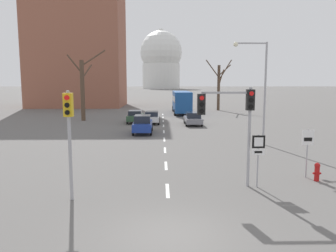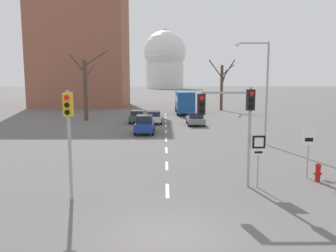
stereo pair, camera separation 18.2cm
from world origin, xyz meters
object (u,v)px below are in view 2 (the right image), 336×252
(traffic_signal_near_left, at_px, (69,124))
(city_bus, at_px, (184,101))
(fire_hydrant, at_px, (318,172))
(sedan_near_right, at_px, (154,117))
(street_lamp_right, at_px, (261,81))
(speed_limit_sign, at_px, (309,145))
(sedan_mid_centre, at_px, (187,105))
(route_sign_post, at_px, (258,152))
(sedan_near_left, at_px, (138,116))
(sedan_far_right, at_px, (195,118))
(traffic_signal_near_right, at_px, (233,112))
(sedan_far_left, at_px, (145,124))

(traffic_signal_near_left, height_order, city_bus, traffic_signal_near_left)
(fire_hydrant, relative_size, sedan_near_right, 0.21)
(fire_hydrant, height_order, street_lamp_right, street_lamp_right)
(fire_hydrant, relative_size, city_bus, 0.09)
(speed_limit_sign, relative_size, street_lamp_right, 0.32)
(city_bus, bearing_deg, sedan_mid_centre, 83.37)
(route_sign_post, relative_size, sedan_near_left, 0.60)
(traffic_signal_near_left, relative_size, sedan_far_right, 1.01)
(fire_hydrant, bearing_deg, city_bus, 97.13)
(sedan_near_left, distance_m, sedan_near_right, 2.16)
(sedan_far_right, bearing_deg, speed_limit_sign, -79.92)
(traffic_signal_near_right, distance_m, fire_hydrant, 5.47)
(traffic_signal_near_right, relative_size, city_bus, 0.43)
(sedan_near_left, height_order, sedan_near_right, sedan_near_left)
(traffic_signal_near_right, height_order, route_sign_post, traffic_signal_near_right)
(sedan_far_left, bearing_deg, speed_limit_sign, -58.37)
(sedan_mid_centre, bearing_deg, sedan_near_left, -110.26)
(traffic_signal_near_left, xyz_separation_m, sedan_near_left, (0.63, 26.50, -2.41))
(traffic_signal_near_right, relative_size, fire_hydrant, 5.02)
(traffic_signal_near_right, xyz_separation_m, sedan_far_right, (0.42, 22.68, -2.81))
(sedan_near_left, bearing_deg, speed_limit_sign, -65.62)
(sedan_near_left, distance_m, city_bus, 13.61)
(fire_hydrant, bearing_deg, sedan_near_right, 110.75)
(traffic_signal_near_left, bearing_deg, speed_limit_sign, 14.85)
(traffic_signal_near_right, xyz_separation_m, route_sign_post, (1.21, -0.17, -1.84))
(speed_limit_sign, bearing_deg, street_lamp_right, 89.42)
(speed_limit_sign, relative_size, city_bus, 0.23)
(sedan_near_right, xyz_separation_m, city_bus, (4.37, 12.63, 1.28))
(street_lamp_right, bearing_deg, sedan_far_left, 147.56)
(traffic_signal_near_right, relative_size, sedan_near_right, 1.06)
(traffic_signal_near_right, relative_size, sedan_far_left, 1.05)
(sedan_mid_centre, relative_size, sedan_far_right, 0.84)
(speed_limit_sign, height_order, sedan_near_right, speed_limit_sign)
(route_sign_post, bearing_deg, traffic_signal_near_left, -169.96)
(sedan_near_left, bearing_deg, traffic_signal_near_left, -91.36)
(traffic_signal_near_left, height_order, sedan_near_left, traffic_signal_near_left)
(sedan_far_left, bearing_deg, sedan_near_left, 99.26)
(traffic_signal_near_left, height_order, sedan_mid_centre, traffic_signal_near_left)
(sedan_near_left, bearing_deg, traffic_signal_near_right, -75.47)
(route_sign_post, xyz_separation_m, sedan_mid_centre, (-0.32, 44.89, -0.91))
(speed_limit_sign, relative_size, sedan_far_right, 0.56)
(traffic_signal_near_left, bearing_deg, sedan_mid_centre, 80.26)
(traffic_signal_near_right, xyz_separation_m, sedan_near_left, (-6.44, 24.86, -2.77))
(route_sign_post, relative_size, sedan_near_right, 0.57)
(traffic_signal_near_left, distance_m, city_bus, 39.09)
(traffic_signal_near_right, height_order, traffic_signal_near_left, traffic_signal_near_right)
(route_sign_post, height_order, speed_limit_sign, speed_limit_sign)
(route_sign_post, bearing_deg, sedan_mid_centre, 90.41)
(traffic_signal_near_right, bearing_deg, sedan_near_left, 104.53)
(sedan_near_right, relative_size, city_bus, 0.41)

